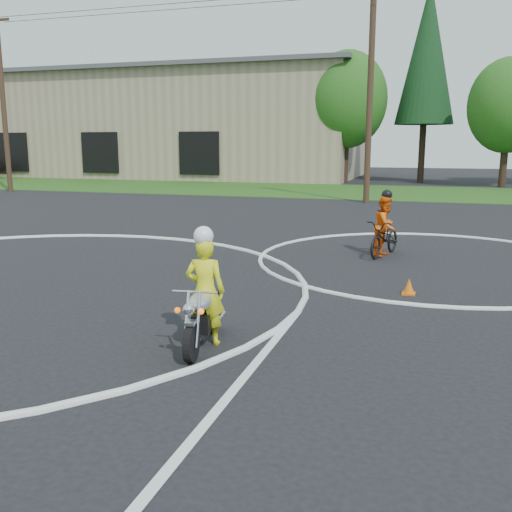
% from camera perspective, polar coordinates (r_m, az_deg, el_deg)
% --- Properties ---
extents(grass_strip, '(120.00, 10.00, 0.02)m').
position_cam_1_polar(grass_strip, '(33.88, 3.66, 6.63)').
color(grass_strip, '#1E4714').
rests_on(grass_strip, ground).
extents(course_markings, '(19.05, 19.05, 0.12)m').
position_cam_1_polar(course_markings, '(12.05, -12.31, -2.16)').
color(course_markings, silver).
rests_on(course_markings, ground).
extents(primary_motorcycle, '(0.59, 1.70, 0.89)m').
position_cam_1_polar(primary_motorcycle, '(7.84, -5.38, -6.00)').
color(primary_motorcycle, black).
rests_on(primary_motorcycle, ground).
extents(rider_primary_grp, '(0.60, 0.44, 1.66)m').
position_cam_1_polar(rider_primary_grp, '(7.85, -5.11, -3.18)').
color(rider_primary_grp, yellow).
rests_on(rider_primary_grp, ground).
extents(rider_second_grp, '(1.03, 1.80, 1.64)m').
position_cam_1_polar(rider_second_grp, '(14.37, 12.79, 2.29)').
color(rider_second_grp, black).
rests_on(rider_second_grp, ground).
extents(traffic_cones, '(15.21, 14.14, 0.30)m').
position_cam_1_polar(traffic_cones, '(9.56, -6.34, -4.70)').
color(traffic_cones, orange).
rests_on(traffic_cones, ground).
extents(warehouse, '(41.00, 17.00, 8.30)m').
position_cam_1_polar(warehouse, '(52.70, -12.50, 12.57)').
color(warehouse, tan).
rests_on(warehouse, ground).
extents(utility_poles, '(41.60, 1.12, 10.00)m').
position_cam_1_polar(utility_poles, '(27.08, 11.36, 16.26)').
color(utility_poles, '#473321').
rests_on(utility_poles, ground).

